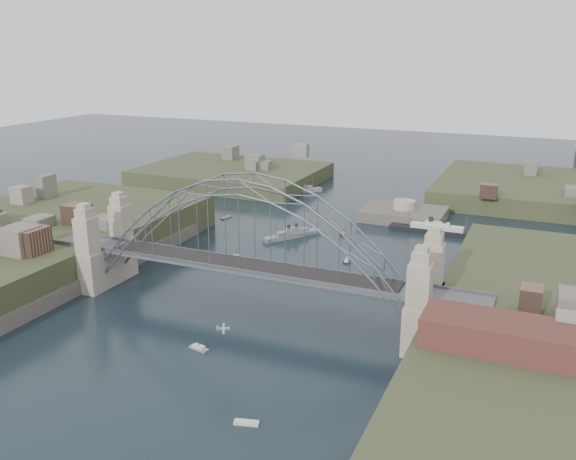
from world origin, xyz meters
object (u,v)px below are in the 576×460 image
Objects in this scene: fort_island at (403,221)px; ocean_liner at (437,231)px; wharf_shed at (501,335)px; naval_cruiser_near at (292,235)px; bridge at (247,245)px; naval_cruiser_far at (300,190)px.

ocean_liner is (10.85, -9.90, 1.25)m from fort_island.
fort_island is 90.48m from wharf_shed.
wharf_shed is 1.39× the size of naval_cruiser_near.
ocean_liner is (22.85, 60.10, -11.41)m from bridge.
ocean_liner is (-21.15, 74.10, -9.09)m from wharf_shed.
wharf_shed reaches higher than naval_cruiser_far.
ocean_liner reaches higher than naval_cruiser_near.
fort_island reaches higher than naval_cruiser_far.
naval_cruiser_near is (-53.61, 56.84, -9.26)m from wharf_shed.
naval_cruiser_near is at bearing -151.99° from ocean_liner.
ocean_liner is at bearing 69.19° from bridge.
fort_island is (12.00, 70.00, -12.66)m from bridge.
bridge reaches higher than wharf_shed.
naval_cruiser_far is 0.51× the size of ocean_liner.
naval_cruiser_near is 36.76m from ocean_liner.
naval_cruiser_far is at bearing 124.59° from wharf_shed.
bridge is 92.52m from naval_cruiser_far.
ocean_liner is at bearing -42.37° from fort_island.
wharf_shed is (44.00, -14.00, -2.32)m from bridge.
naval_cruiser_far is (-70.30, 101.95, -9.20)m from wharf_shed.
ocean_liner is at bearing 28.01° from naval_cruiser_near.
naval_cruiser_near is (-9.61, 42.84, -11.58)m from bridge.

